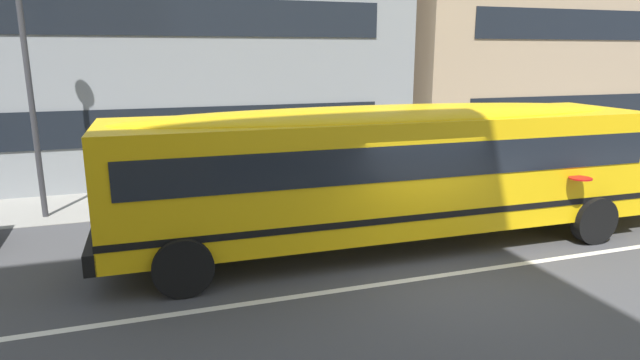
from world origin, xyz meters
TOP-DOWN VIEW (x-y plane):
  - ground_plane at (0.00, 0.00)m, footprint 400.00×400.00m
  - sidewalk_far at (0.00, 7.13)m, footprint 120.00×3.00m
  - lane_centreline at (0.00, 0.00)m, footprint 110.00×0.16m
  - school_bus at (0.08, 1.88)m, footprint 13.49×3.30m
  - street_lamp at (-7.58, 6.43)m, footprint 0.44×0.44m
  - apartment_block_far_centre at (14.56, 15.01)m, footprint 19.68×12.80m

SIDE VIEW (x-z plane):
  - ground_plane at x=0.00m, z-range 0.00..0.00m
  - lane_centreline at x=0.00m, z-range 0.00..0.01m
  - sidewalk_far at x=0.00m, z-range 0.00..0.01m
  - school_bus at x=0.08m, z-range 0.28..3.29m
  - street_lamp at x=-7.58m, z-range 0.91..7.71m
  - apartment_block_far_centre at x=14.56m, z-range 0.00..13.30m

